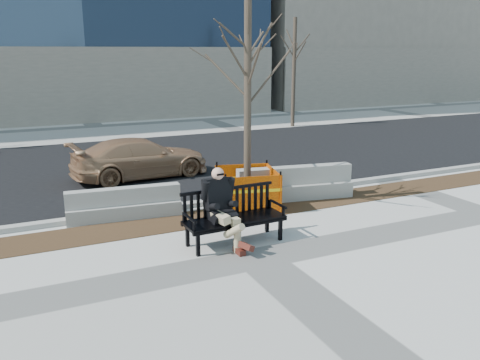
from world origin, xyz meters
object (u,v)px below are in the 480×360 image
at_px(bench, 235,243).
at_px(tree_fence, 247,208).
at_px(seated_man, 221,244).
at_px(jersey_barrier_left, 125,218).
at_px(sedan, 142,177).
at_px(jersey_barrier_right, 294,199).

xyz_separation_m(bench, tree_fence, (1.26, 2.02, 0.00)).
height_order(seated_man, jersey_barrier_left, seated_man).
bearing_deg(tree_fence, jersey_barrier_left, 170.79).
height_order(bench, sedan, sedan).
xyz_separation_m(tree_fence, sedan, (-1.64, 4.15, 0.00)).
distance_m(tree_fence, sedan, 4.47).
relative_size(seated_man, jersey_barrier_left, 0.60).
bearing_deg(tree_fence, seated_man, -128.11).
relative_size(tree_fence, jersey_barrier_right, 1.70).
xyz_separation_m(bench, sedan, (-0.38, 6.18, 0.00)).
height_order(tree_fence, jersey_barrier_left, tree_fence).
distance_m(sedan, jersey_barrier_right, 5.06).
relative_size(seated_man, sedan, 0.37).
distance_m(tree_fence, jersey_barrier_left, 3.00).
bearing_deg(jersey_barrier_left, seated_man, -54.35).
xyz_separation_m(bench, seated_man, (-0.29, 0.05, 0.00)).
relative_size(tree_fence, sedan, 1.26).
relative_size(sedan, jersey_barrier_left, 1.61).
bearing_deg(seated_man, jersey_barrier_left, 117.85).
bearing_deg(bench, seated_man, 168.62).
bearing_deg(sedan, jersey_barrier_right, -148.04).
height_order(tree_fence, jersey_barrier_right, tree_fence).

